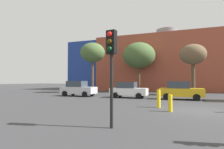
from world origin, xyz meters
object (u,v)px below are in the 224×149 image
bare_tree_0 (139,55)px  bare_tree_1 (93,53)px  bollard_yellow_2 (170,103)px  parked_car_2 (180,90)px  traffic_light_near_left (111,56)px  parked_car_1 (128,90)px  bare_tree_2 (193,55)px  bollard_yellow_0 (159,99)px  parked_car_0 (78,89)px

bare_tree_0 → bare_tree_1: size_ratio=1.05×
bare_tree_0 → bollard_yellow_2: size_ratio=8.24×
parked_car_2 → traffic_light_near_left: (-2.29, -12.43, 1.84)m
bollard_yellow_2 → parked_car_2: bearing=86.5°
parked_car_1 → parked_car_2: bearing=0.0°
bare_tree_2 → bollard_yellow_0: (-2.74, -12.73, -4.43)m
parked_car_0 → parked_car_2: bearing=-0.0°
parked_car_2 → bare_tree_0: bare_tree_0 is taller
bare_tree_1 → bollard_yellow_2: 19.25m
bollard_yellow_2 → parked_car_1: bearing=121.3°
bare_tree_1 → bollard_yellow_0: size_ratio=6.40×
parked_car_2 → bollard_yellow_2: (-0.47, -7.70, -0.37)m
parked_car_2 → bollard_yellow_0: size_ratio=3.37×
parked_car_1 → bollard_yellow_2: size_ratio=3.95×
parked_car_2 → bollard_yellow_2: parked_car_2 is taller
parked_car_1 → bare_tree_2: bare_tree_2 is taller
bare_tree_0 → bollard_yellow_0: bare_tree_0 is taller
bare_tree_0 → bollard_yellow_2: bare_tree_0 is taller
bare_tree_2 → bollard_yellow_2: 14.99m
parked_car_2 → traffic_light_near_left: 12.78m
traffic_light_near_left → bollard_yellow_0: size_ratio=3.10×
bare_tree_0 → bare_tree_1: 7.49m
bare_tree_0 → bare_tree_1: bearing=-145.3°
parked_car_1 → parked_car_0: bearing=180.0°
parked_car_0 → parked_car_1: size_ratio=1.06×
parked_car_1 → bare_tree_0: size_ratio=0.48×
parked_car_0 → traffic_light_near_left: 15.41m
bare_tree_1 → bollard_yellow_0: bare_tree_1 is taller
parked_car_0 → bollard_yellow_0: (9.91, -6.27, -0.28)m
bare_tree_0 → bare_tree_2: (7.79, -4.09, -0.85)m
parked_car_0 → bare_tree_1: bare_tree_1 is taller
parked_car_2 → bare_tree_0: bearing=121.0°
bare_tree_2 → bare_tree_0: bearing=152.3°
bollard_yellow_0 → bare_tree_0: bearing=106.7°
parked_car_1 → bollard_yellow_2: 9.01m
parked_car_2 → parked_car_0: bearing=180.0°
parked_car_1 → parked_car_2: 5.15m
parked_car_1 → bollard_yellow_2: (4.67, -7.70, -0.34)m
bare_tree_0 → bollard_yellow_0: bearing=-73.3°
parked_car_0 → traffic_light_near_left: bearing=-54.4°
bollard_yellow_2 → bare_tree_2: bearing=82.3°
bare_tree_2 → traffic_light_near_left: bearing=-101.2°
traffic_light_near_left → bare_tree_2: bearing=178.5°
bollard_yellow_0 → traffic_light_near_left: bearing=-99.2°
traffic_light_near_left → bollard_yellow_0: traffic_light_near_left is taller
traffic_light_near_left → bollard_yellow_2: (1.81, 4.74, -2.21)m
traffic_light_near_left → parked_car_1: bearing=-157.4°
bare_tree_1 → parked_car_2: bearing=-26.7°
bare_tree_0 → bare_tree_2: bearing=-27.7°
bare_tree_2 → bollard_yellow_0: bare_tree_2 is taller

